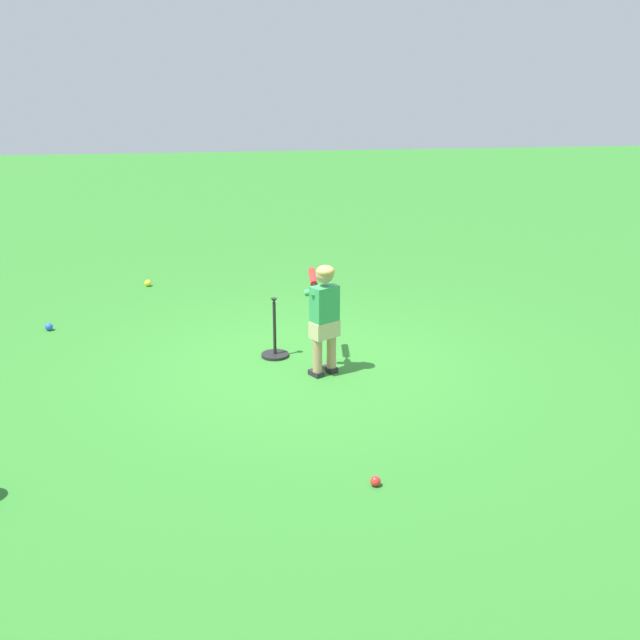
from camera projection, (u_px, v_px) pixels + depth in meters
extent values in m
plane|color=#2D7528|center=(308.00, 364.00, 7.53)|extent=(40.00, 40.00, 0.00)
cube|color=#232328|center=(316.00, 373.00, 7.24)|extent=(0.15, 0.17, 0.05)
cylinder|color=tan|center=(317.00, 356.00, 7.16)|extent=(0.09, 0.09, 0.34)
cube|color=#232328|center=(330.00, 369.00, 7.34)|extent=(0.15, 0.17, 0.05)
cylinder|color=tan|center=(331.00, 352.00, 7.26)|extent=(0.09, 0.09, 0.34)
cube|color=#C6B284|center=(325.00, 329.00, 7.13)|extent=(0.31, 0.27, 0.16)
cube|color=#339351|center=(325.00, 304.00, 7.05)|extent=(0.29, 0.26, 0.34)
sphere|color=tan|center=(325.00, 274.00, 6.96)|extent=(0.17, 0.17, 0.17)
ellipsoid|color=tan|center=(325.00, 271.00, 6.95)|extent=(0.24, 0.24, 0.11)
sphere|color=red|center=(315.00, 291.00, 7.13)|extent=(0.04, 0.04, 0.04)
cylinder|color=black|center=(315.00, 287.00, 7.21)|extent=(0.03, 0.14, 0.05)
cylinder|color=red|center=(313.00, 277.00, 7.42)|extent=(0.09, 0.35, 0.11)
sphere|color=red|center=(312.00, 271.00, 7.58)|extent=(0.07, 0.07, 0.07)
cylinder|color=#339351|center=(315.00, 291.00, 7.08)|extent=(0.13, 0.31, 0.14)
cylinder|color=#339351|center=(320.00, 290.00, 7.12)|extent=(0.31, 0.14, 0.14)
sphere|color=yellow|center=(148.00, 283.00, 10.18)|extent=(0.09, 0.09, 0.09)
sphere|color=blue|center=(49.00, 327.00, 8.47)|extent=(0.09, 0.09, 0.09)
sphere|color=red|center=(375.00, 481.00, 5.33)|extent=(0.08, 0.08, 0.08)
cylinder|color=black|center=(275.00, 355.00, 7.72)|extent=(0.28, 0.28, 0.03)
cylinder|color=black|center=(275.00, 328.00, 7.63)|extent=(0.03, 0.03, 0.55)
cone|color=black|center=(274.00, 300.00, 7.53)|extent=(0.07, 0.07, 0.04)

